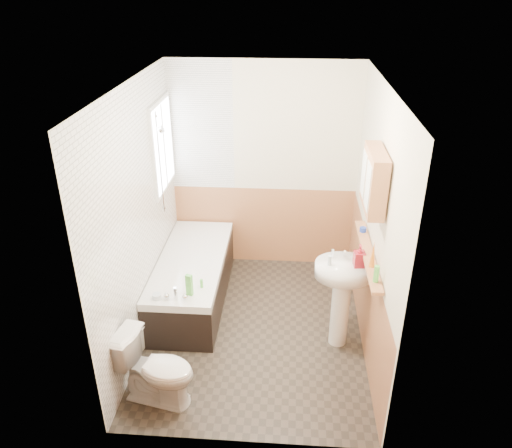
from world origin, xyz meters
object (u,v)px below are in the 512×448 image
object	(u,v)px
toilet	(157,369)
pine_shelf	(368,254)
sink	(342,287)
bathtub	(193,278)
medicine_cabinet	(374,180)

from	to	relation	value
toilet	pine_shelf	xyz separation A→B (m)	(1.80, 0.84, 0.72)
sink	pine_shelf	distance (m)	0.44
bathtub	pine_shelf	world-z (taller)	pine_shelf
pine_shelf	medicine_cabinet	distance (m)	0.73
bathtub	toilet	size ratio (longest dim) A/B	2.62
pine_shelf	medicine_cabinet	world-z (taller)	medicine_cabinet
sink	medicine_cabinet	xyz separation A→B (m)	(0.17, -0.07, 1.12)
sink	pine_shelf	bearing A→B (deg)	-15.64
bathtub	medicine_cabinet	world-z (taller)	medicine_cabinet
bathtub	medicine_cabinet	xyz separation A→B (m)	(1.74, -0.68, 1.49)
bathtub	sink	world-z (taller)	sink
sink	pine_shelf	xyz separation A→B (m)	(0.20, -0.03, 0.39)
sink	bathtub	bearing A→B (deg)	150.15
toilet	medicine_cabinet	distance (m)	2.42
toilet	sink	xyz separation A→B (m)	(1.60, 0.86, 0.33)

